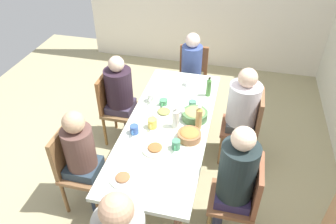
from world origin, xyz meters
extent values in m
plane|color=tan|center=(0.00, 0.00, 0.00)|extent=(6.43, 6.43, 0.00)
cube|color=silver|center=(0.00, 0.00, 0.74)|extent=(2.03, 0.80, 0.04)
cylinder|color=brown|center=(-0.91, -0.30, 0.36)|extent=(0.07, 0.07, 0.72)
cylinder|color=brown|center=(0.91, -0.30, 0.36)|extent=(0.07, 0.07, 0.72)
cylinder|color=brown|center=(-0.91, 0.30, 0.36)|extent=(0.07, 0.07, 0.72)
cube|color=brown|center=(0.51, 0.70, 0.44)|extent=(0.40, 0.40, 0.04)
cylinder|color=#945733|center=(0.34, 0.87, 0.21)|extent=(0.04, 0.04, 0.43)
cylinder|color=#935E33|center=(0.34, 0.53, 0.21)|extent=(0.04, 0.04, 0.43)
cube|color=#95573A|center=(0.51, 0.88, 0.68)|extent=(0.38, 0.04, 0.45)
cylinder|color=#363A55|center=(0.59, 0.60, 0.23)|extent=(0.09, 0.09, 0.45)
cylinder|color=#242A46|center=(0.43, 0.60, 0.23)|extent=(0.09, 0.09, 0.45)
cube|color=#312952|center=(0.51, 0.70, 0.50)|extent=(0.30, 0.30, 0.10)
cylinder|color=#1E2B2C|center=(0.51, 0.70, 0.81)|extent=(0.31, 0.31, 0.53)
sphere|color=beige|center=(0.51, 0.70, 1.16)|extent=(0.19, 0.19, 0.19)
cube|color=brown|center=(-1.31, 0.00, 0.44)|extent=(0.40, 0.40, 0.04)
cylinder|color=#936241|center=(-1.48, 0.17, 0.21)|extent=(0.04, 0.04, 0.43)
cylinder|color=brown|center=(-1.48, -0.17, 0.21)|extent=(0.04, 0.04, 0.43)
cylinder|color=olive|center=(-1.14, 0.17, 0.21)|extent=(0.04, 0.04, 0.43)
cylinder|color=brown|center=(-1.14, -0.17, 0.21)|extent=(0.04, 0.04, 0.43)
cube|color=#945A34|center=(-1.49, 0.00, 0.68)|extent=(0.04, 0.38, 0.45)
cylinder|color=brown|center=(-1.21, 0.08, 0.23)|extent=(0.09, 0.09, 0.45)
cylinder|color=#544D43|center=(-1.21, -0.08, 0.23)|extent=(0.09, 0.09, 0.45)
cube|color=brown|center=(-1.31, 0.00, 0.50)|extent=(0.30, 0.30, 0.10)
cylinder|color=#3E5399|center=(-1.31, 0.00, 0.76)|extent=(0.26, 0.26, 0.43)
sphere|color=beige|center=(-1.31, 0.00, 1.06)|extent=(0.18, 0.18, 0.18)
cube|color=brown|center=(0.51, -0.70, 0.44)|extent=(0.40, 0.40, 0.04)
cylinder|color=#925D32|center=(0.34, -0.87, 0.21)|extent=(0.04, 0.04, 0.43)
cylinder|color=brown|center=(0.68, -0.87, 0.21)|extent=(0.04, 0.04, 0.43)
cylinder|color=brown|center=(0.34, -0.53, 0.21)|extent=(0.04, 0.04, 0.43)
cylinder|color=olive|center=(0.68, -0.53, 0.21)|extent=(0.04, 0.04, 0.43)
cube|color=olive|center=(0.51, -0.88, 0.68)|extent=(0.38, 0.04, 0.45)
cylinder|color=#2B3653|center=(0.43, -0.60, 0.23)|extent=(0.09, 0.09, 0.45)
cylinder|color=#2D3850|center=(0.59, -0.60, 0.23)|extent=(0.09, 0.09, 0.45)
cube|color=#2C3C4C|center=(0.51, -0.70, 0.50)|extent=(0.30, 0.30, 0.10)
cylinder|color=brown|center=(0.51, -0.70, 0.76)|extent=(0.28, 0.28, 0.42)
sphere|color=tan|center=(0.51, -0.70, 1.06)|extent=(0.20, 0.20, 0.20)
cube|color=olive|center=(-0.51, -0.70, 0.44)|extent=(0.40, 0.40, 0.04)
cylinder|color=olive|center=(-0.68, -0.87, 0.21)|extent=(0.04, 0.04, 0.43)
cylinder|color=brown|center=(-0.34, -0.87, 0.21)|extent=(0.04, 0.04, 0.43)
cylinder|color=#8B6241|center=(-0.68, -0.53, 0.21)|extent=(0.04, 0.04, 0.43)
cylinder|color=olive|center=(-0.34, -0.53, 0.21)|extent=(0.04, 0.04, 0.43)
cube|color=#945B30|center=(-0.51, -0.88, 0.68)|extent=(0.38, 0.04, 0.45)
cylinder|color=#3F3845|center=(-0.59, -0.60, 0.23)|extent=(0.09, 0.09, 0.45)
cylinder|color=#49414A|center=(-0.43, -0.60, 0.23)|extent=(0.09, 0.09, 0.45)
cube|color=#3F354C|center=(-0.51, -0.70, 0.50)|extent=(0.30, 0.30, 0.10)
cylinder|color=#2C1D2B|center=(-0.51, -0.70, 0.77)|extent=(0.31, 0.31, 0.44)
sphere|color=beige|center=(-0.51, -0.70, 1.07)|extent=(0.18, 0.18, 0.18)
cube|color=#95573C|center=(-0.51, 0.70, 0.44)|extent=(0.40, 0.40, 0.04)
cylinder|color=brown|center=(-0.34, 0.87, 0.21)|extent=(0.04, 0.04, 0.43)
cylinder|color=#8F5F3F|center=(-0.68, 0.87, 0.21)|extent=(0.04, 0.04, 0.43)
cylinder|color=brown|center=(-0.34, 0.53, 0.21)|extent=(0.04, 0.04, 0.43)
cylinder|color=olive|center=(-0.68, 0.53, 0.21)|extent=(0.04, 0.04, 0.43)
cube|color=#8E6041|center=(-0.51, 0.88, 0.68)|extent=(0.38, 0.04, 0.45)
cylinder|color=#39363D|center=(-0.43, 0.60, 0.23)|extent=(0.09, 0.09, 0.45)
cylinder|color=#40443A|center=(-0.59, 0.60, 0.23)|extent=(0.09, 0.09, 0.45)
cube|color=#45484A|center=(-0.51, 0.70, 0.50)|extent=(0.30, 0.30, 0.10)
cylinder|color=silver|center=(-0.51, 0.70, 0.78)|extent=(0.34, 0.34, 0.45)
sphere|color=beige|center=(-0.51, 0.70, 1.09)|extent=(0.20, 0.20, 0.20)
sphere|color=tan|center=(1.31, 0.00, 1.16)|extent=(0.22, 0.22, 0.22)
cylinder|color=beige|center=(0.37, -0.03, 0.77)|extent=(0.23, 0.23, 0.01)
ellipsoid|color=#A26031|center=(0.37, -0.03, 0.79)|extent=(0.13, 0.13, 0.02)
cylinder|color=white|center=(-0.16, -0.08, 0.77)|extent=(0.24, 0.24, 0.01)
ellipsoid|color=olive|center=(-0.16, -0.08, 0.79)|extent=(0.13, 0.13, 0.02)
cylinder|color=white|center=(0.77, -0.19, 0.77)|extent=(0.22, 0.22, 0.01)
ellipsoid|color=#9C643D|center=(0.77, -0.19, 0.79)|extent=(0.12, 0.12, 0.02)
cylinder|color=#4D7746|center=(-0.15, 0.24, 0.81)|extent=(0.26, 0.26, 0.08)
ellipsoid|color=#929C5B|center=(-0.15, 0.24, 0.85)|extent=(0.20, 0.20, 0.04)
cylinder|color=#9D6540|center=(0.16, 0.24, 0.80)|extent=(0.22, 0.22, 0.07)
ellipsoid|color=#B37839|center=(0.16, 0.24, 0.84)|extent=(0.18, 0.18, 0.04)
cylinder|color=#4B826A|center=(-0.31, 0.19, 0.81)|extent=(0.08, 0.08, 0.09)
torus|color=#508558|center=(-0.26, 0.19, 0.81)|extent=(0.05, 0.01, 0.05)
cylinder|color=#35559E|center=(0.20, -0.28, 0.81)|extent=(0.08, 0.08, 0.09)
torus|color=#315E97|center=(0.25, -0.28, 0.81)|extent=(0.05, 0.01, 0.05)
cylinder|color=#478764|center=(0.32, 0.15, 0.81)|extent=(0.08, 0.08, 0.09)
torus|color=#3D955C|center=(0.37, 0.15, 0.81)|extent=(0.05, 0.01, 0.05)
cylinder|color=white|center=(-0.14, 0.10, 0.81)|extent=(0.07, 0.07, 0.10)
torus|color=white|center=(-0.09, 0.10, 0.81)|extent=(0.05, 0.01, 0.05)
cylinder|color=#488E5F|center=(-0.30, -0.12, 0.80)|extent=(0.09, 0.09, 0.07)
torus|color=#448F58|center=(-0.24, -0.12, 0.80)|extent=(0.05, 0.01, 0.05)
cylinder|color=#EEC950|center=(0.08, -0.14, 0.81)|extent=(0.09, 0.09, 0.10)
torus|color=#E5C251|center=(0.14, -0.14, 0.81)|extent=(0.05, 0.01, 0.05)
cylinder|color=white|center=(-0.76, 0.05, 0.80)|extent=(0.07, 0.07, 0.08)
torus|color=white|center=(-0.71, 0.05, 0.80)|extent=(0.05, 0.01, 0.05)
cylinder|color=white|center=(-0.34, -0.26, 0.81)|extent=(0.09, 0.09, 0.09)
torus|color=white|center=(-0.28, -0.26, 0.81)|extent=(0.05, 0.01, 0.05)
cylinder|color=#4E873F|center=(-0.59, 0.31, 0.86)|extent=(0.05, 0.05, 0.19)
cone|color=#438239|center=(-0.59, 0.31, 0.97)|extent=(0.05, 0.05, 0.03)
cylinder|color=black|center=(-0.59, 0.31, 0.99)|extent=(0.03, 0.03, 0.01)
cylinder|color=silver|center=(0.02, 0.08, 0.86)|extent=(0.07, 0.07, 0.18)
cone|color=silver|center=(0.02, 0.08, 0.96)|extent=(0.06, 0.06, 0.03)
cylinder|color=silver|center=(0.02, 0.08, 0.98)|extent=(0.03, 0.03, 0.01)
cylinder|color=tan|center=(-0.01, 0.30, 0.87)|extent=(0.06, 0.06, 0.21)
cone|color=gold|center=(-0.01, 0.30, 0.99)|extent=(0.06, 0.06, 0.03)
cylinder|color=white|center=(-0.01, 0.30, 1.01)|extent=(0.03, 0.03, 0.01)
camera|label=1|loc=(2.38, 0.57, 2.78)|focal=34.59mm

